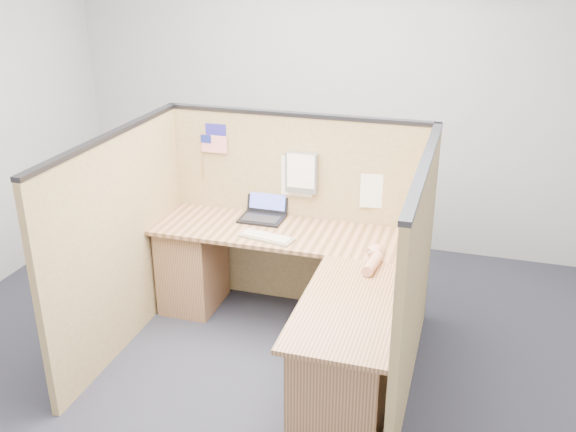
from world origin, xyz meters
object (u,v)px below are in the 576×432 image
(laptop, at_px, (264,210))
(mouse, at_px, (376,252))
(l_desk, at_px, (294,301))
(keyboard, at_px, (266,237))

(laptop, xyz_separation_m, mouse, (0.92, -0.41, -0.04))
(l_desk, relative_size, laptop, 6.01)
(laptop, relative_size, keyboard, 0.79)
(l_desk, bearing_deg, keyboard, 139.93)
(keyboard, relative_size, mouse, 3.79)
(laptop, distance_m, keyboard, 0.41)
(laptop, xyz_separation_m, keyboard, (0.14, -0.38, -0.05))
(laptop, bearing_deg, l_desk, -55.87)
(keyboard, bearing_deg, mouse, 8.48)
(mouse, bearing_deg, laptop, 155.81)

